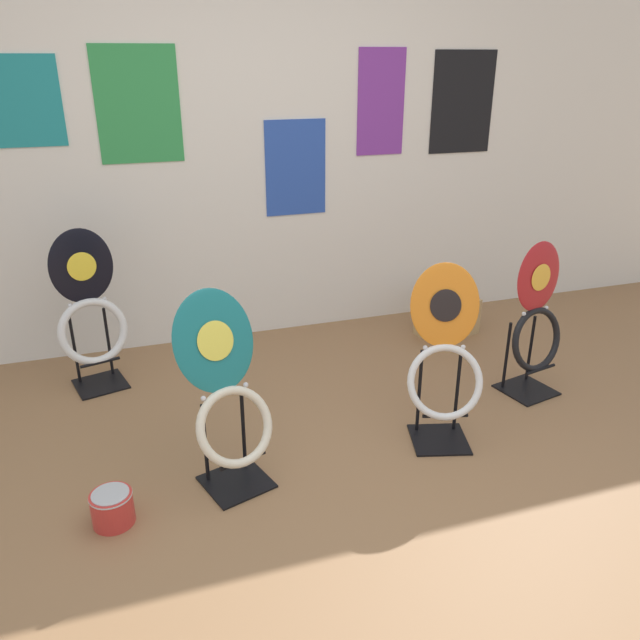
{
  "coord_description": "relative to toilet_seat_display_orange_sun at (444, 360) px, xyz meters",
  "views": [
    {
      "loc": [
        -0.83,
        -1.97,
        1.82
      ],
      "look_at": [
        0.09,
        0.87,
        0.55
      ],
      "focal_mm": 35.0,
      "sensor_mm": 36.0,
      "label": 1
    }
  ],
  "objects": [
    {
      "name": "ground_plane",
      "position": [
        -0.59,
        -0.43,
        -0.45
      ],
      "size": [
        14.0,
        14.0,
        0.0
      ],
      "primitive_type": "plane",
      "color": "#8E6642"
    },
    {
      "name": "wall_back",
      "position": [
        -0.59,
        1.63,
        0.86
      ],
      "size": [
        8.0,
        0.07,
        2.6
      ],
      "color": "silver",
      "rests_on": "ground_plane"
    },
    {
      "name": "toilet_seat_display_orange_sun",
      "position": [
        0.0,
        0.0,
        0.0
      ],
      "size": [
        0.42,
        0.38,
        0.91
      ],
      "color": "black",
      "rests_on": "ground_plane"
    },
    {
      "name": "toilet_seat_display_jazz_black",
      "position": [
        -1.65,
        1.12,
        -0.01
      ],
      "size": [
        0.41,
        0.34,
        0.95
      ],
      "color": "black",
      "rests_on": "ground_plane"
    },
    {
      "name": "toilet_seat_display_crimson_swirl",
      "position": [
        0.72,
        0.28,
        -0.0
      ],
      "size": [
        0.39,
        0.33,
        0.9
      ],
      "color": "black",
      "rests_on": "ground_plane"
    },
    {
      "name": "toilet_seat_display_teal_sax",
      "position": [
        -1.08,
        -0.0,
        -0.0
      ],
      "size": [
        0.46,
        0.44,
        0.9
      ],
      "color": "black",
      "rests_on": "ground_plane"
    },
    {
      "name": "paint_can",
      "position": [
        -1.6,
        -0.15,
        -0.37
      ],
      "size": [
        0.18,
        0.18,
        0.15
      ],
      "color": "red",
      "rests_on": "ground_plane"
    },
    {
      "name": "storage_box",
      "position": [
        0.67,
        1.15,
        -0.32
      ],
      "size": [
        0.45,
        0.34,
        0.26
      ],
      "color": "tan",
      "rests_on": "ground_plane"
    }
  ]
}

